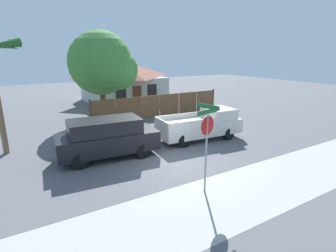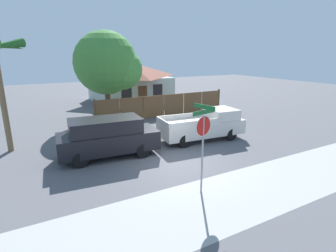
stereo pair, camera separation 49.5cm
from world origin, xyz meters
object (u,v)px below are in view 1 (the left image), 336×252
object	(u,v)px
orange_pickup	(202,125)
stop_sign	(207,133)
house	(123,81)
oak_tree	(104,64)
red_suv	(107,137)

from	to	relation	value
orange_pickup	stop_sign	xyz separation A→B (m)	(-3.79, -5.02, 1.38)
house	stop_sign	bearing A→B (deg)	-103.12
orange_pickup	stop_sign	bearing A→B (deg)	-122.13
house	oak_tree	xyz separation A→B (m)	(-4.08, -7.01, 2.03)
house	orange_pickup	distance (m)	14.65
house	orange_pickup	bearing A→B (deg)	-93.05
orange_pickup	stop_sign	size ratio (longest dim) A/B	1.56
house	oak_tree	world-z (taller)	oak_tree
house	red_suv	distance (m)	16.00
stop_sign	oak_tree	bearing A→B (deg)	75.88
stop_sign	red_suv	bearing A→B (deg)	99.51
house	stop_sign	distance (m)	20.12
red_suv	stop_sign	world-z (taller)	stop_sign
oak_tree	orange_pickup	distance (m)	8.90
red_suv	orange_pickup	bearing A→B (deg)	4.72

